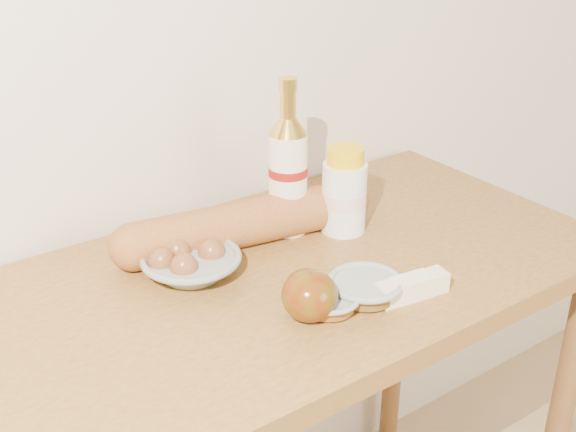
% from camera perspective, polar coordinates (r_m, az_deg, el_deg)
% --- Properties ---
extents(back_wall, '(3.50, 0.02, 2.60)m').
position_cam_1_polar(back_wall, '(1.38, -9.05, 16.06)').
color(back_wall, beige).
rests_on(back_wall, ground).
extents(table, '(1.20, 0.60, 0.90)m').
position_cam_1_polar(table, '(1.31, -0.77, -9.15)').
color(table, '#A47534').
rests_on(table, ground).
extents(bourbon_bottle, '(0.10, 0.10, 0.30)m').
position_cam_1_polar(bourbon_bottle, '(1.33, -0.00, 3.52)').
color(bourbon_bottle, white).
rests_on(bourbon_bottle, table).
extents(cream_bottle, '(0.10, 0.10, 0.17)m').
position_cam_1_polar(cream_bottle, '(1.35, 4.46, 1.83)').
color(cream_bottle, white).
rests_on(cream_bottle, table).
extents(egg_bowl, '(0.21, 0.21, 0.06)m').
position_cam_1_polar(egg_bowl, '(1.24, -7.76, -3.57)').
color(egg_bowl, gray).
rests_on(egg_bowl, table).
extents(baguette, '(0.51, 0.16, 0.08)m').
position_cam_1_polar(baguette, '(1.32, -3.27, -0.54)').
color(baguette, '#B77337').
rests_on(baguette, table).
extents(apple_redgreen_front, '(0.11, 0.11, 0.08)m').
position_cam_1_polar(apple_redgreen_front, '(1.10, 1.72, -6.31)').
color(apple_redgreen_front, maroon).
rests_on(apple_redgreen_front, table).
extents(apple_redgreen_right, '(0.07, 0.07, 0.06)m').
position_cam_1_polar(apple_redgreen_right, '(1.14, 1.44, -5.78)').
color(apple_redgreen_right, maroon).
rests_on(apple_redgreen_right, table).
extents(sugar_bowl, '(0.15, 0.15, 0.04)m').
position_cam_1_polar(sugar_bowl, '(1.17, 6.12, -5.67)').
color(sugar_bowl, '#8E9B96').
rests_on(sugar_bowl, table).
extents(syrup_bowl, '(0.12, 0.12, 0.03)m').
position_cam_1_polar(syrup_bowl, '(1.14, 3.22, -6.76)').
color(syrup_bowl, '#8D9A94').
rests_on(syrup_bowl, table).
extents(butter_stick, '(0.13, 0.05, 0.04)m').
position_cam_1_polar(butter_stick, '(1.19, 9.82, -5.56)').
color(butter_stick, '#F3E9BC').
rests_on(butter_stick, table).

